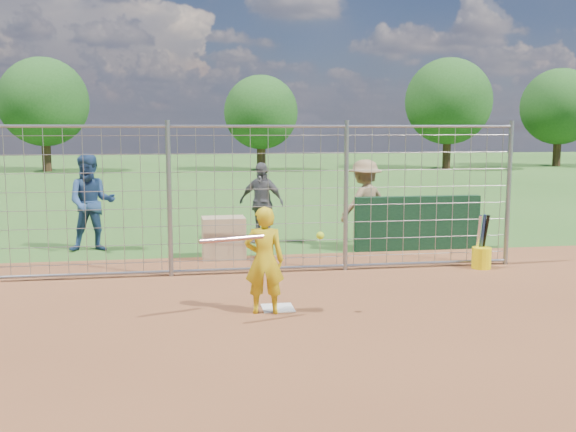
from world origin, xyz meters
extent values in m
plane|color=#2D591E|center=(0.00, 0.00, 0.00)|extent=(100.00, 100.00, 0.00)
plane|color=brown|center=(0.00, -3.00, 0.01)|extent=(18.00, 18.00, 0.00)
cube|color=silver|center=(0.00, -0.20, 0.01)|extent=(0.43, 0.43, 0.02)
cube|color=#11381E|center=(3.40, 3.60, 0.55)|extent=(2.60, 0.20, 1.10)
imported|color=gold|center=(-0.20, -0.38, 0.73)|extent=(0.57, 0.42, 1.45)
imported|color=navy|center=(-3.11, 4.50, 0.98)|extent=(0.99, 0.79, 1.96)
imported|color=#535358|center=(0.36, 4.95, 0.87)|extent=(1.09, 0.88, 1.74)
imported|color=#8A6D4B|center=(2.42, 4.08, 0.91)|extent=(1.36, 1.14, 1.82)
cube|color=tan|center=(-0.54, 3.31, 0.40)|extent=(0.82, 0.58, 0.80)
cylinder|color=silver|center=(-0.66, -0.72, 1.09)|extent=(0.84, 0.32, 0.06)
sphere|color=#BBE217|center=(0.51, -0.58, 1.08)|extent=(0.10, 0.10, 0.10)
cylinder|color=yellow|center=(3.91, 1.75, 0.19)|extent=(0.34, 0.34, 0.38)
cylinder|color=silver|center=(3.86, 1.80, 0.55)|extent=(0.12, 0.28, 0.84)
cylinder|color=navy|center=(3.93, 1.80, 0.55)|extent=(0.06, 0.22, 0.84)
cylinder|color=black|center=(3.98, 1.80, 0.55)|extent=(0.06, 0.28, 0.83)
cylinder|color=gray|center=(-1.50, 2.00, 1.30)|extent=(0.08, 0.08, 2.60)
cylinder|color=gray|center=(1.50, 2.00, 1.30)|extent=(0.08, 0.08, 2.60)
cylinder|color=gray|center=(4.50, 2.00, 1.30)|extent=(0.08, 0.08, 2.60)
cylinder|color=gray|center=(0.00, 2.00, 2.50)|extent=(9.00, 0.05, 0.05)
cylinder|color=gray|center=(0.00, 2.00, 0.08)|extent=(9.00, 0.05, 0.05)
cube|color=gray|center=(0.00, 2.00, 1.25)|extent=(9.00, 0.02, 2.50)
cylinder|color=#3F2B19|center=(-9.00, 29.00, 1.26)|extent=(0.50, 0.50, 2.52)
sphere|color=#26561E|center=(-9.00, 29.00, 3.85)|extent=(4.90, 4.90, 4.90)
cylinder|color=#3F2B19|center=(3.00, 28.00, 1.08)|extent=(0.50, 0.50, 2.16)
sphere|color=#26561E|center=(3.00, 28.00, 3.30)|extent=(4.20, 4.20, 4.20)
cylinder|color=#3F2B19|center=(14.00, 27.50, 1.30)|extent=(0.50, 0.50, 2.59)
sphere|color=#26561E|center=(14.00, 27.50, 3.96)|extent=(5.04, 5.04, 5.04)
cylinder|color=#3F2B19|center=(22.00, 29.00, 1.22)|extent=(0.50, 0.50, 2.45)
sphere|color=#26561E|center=(22.00, 29.00, 3.74)|extent=(4.76, 4.76, 4.76)
camera|label=1|loc=(-1.19, -8.70, 2.49)|focal=40.00mm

